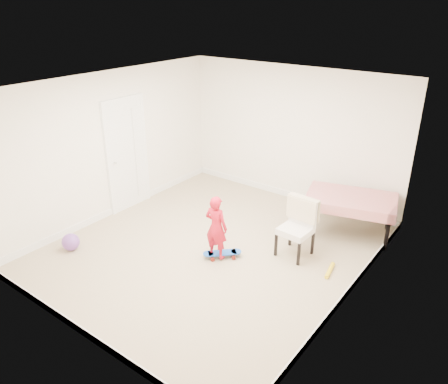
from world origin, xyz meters
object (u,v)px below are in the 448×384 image
Objects in this scene: dining_table at (349,215)px; skateboard at (222,255)px; dining_chair at (295,229)px; child at (216,229)px; balloon at (71,242)px.

skateboard is (-1.25, -1.93, -0.29)m from dining_table.
skateboard is at bearing -138.15° from dining_table.
child is (-0.92, -0.81, 0.04)m from dining_chair.
child is at bearing -135.00° from dining_chair.
dining_chair is 3.33× the size of balloon.
dining_chair reaches higher than balloon.
child reaches higher than skateboard.
skateboard is (-0.86, -0.74, -0.42)m from dining_chair.
skateboard is 0.47m from child.
dining_chair is 3.57m from balloon.
dining_chair is at bearing 34.35° from balloon.
skateboard is at bearing -135.64° from dining_chair.
dining_table is 2.41× the size of skateboard.
dining_table is 5.19× the size of balloon.
dining_table is 1.42× the size of child.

